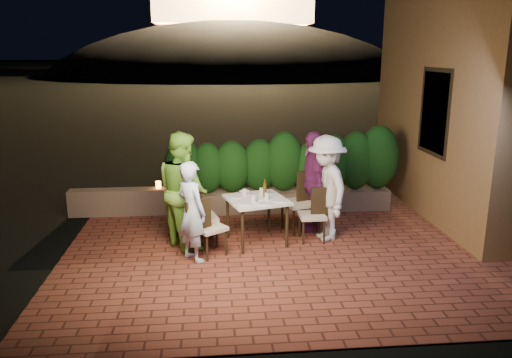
{
  "coord_description": "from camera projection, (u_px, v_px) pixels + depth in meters",
  "views": [
    {
      "loc": [
        -1.19,
        -7.05,
        3.04
      ],
      "look_at": [
        -0.47,
        0.71,
        1.05
      ],
      "focal_mm": 35.0,
      "sensor_mm": 36.0,
      "label": 1
    }
  ],
  "objects": [
    {
      "name": "glass_nw",
      "position": [
        254.0,
        198.0,
        7.82
      ],
      "size": [
        0.07,
        0.07,
        0.12
      ],
      "primitive_type": "cylinder",
      "color": "silver",
      "rests_on": "dining_table"
    },
    {
      "name": "dining_table",
      "position": [
        257.0,
        221.0,
        8.11
      ],
      "size": [
        1.12,
        1.12,
        0.75
      ],
      "primitive_type": null,
      "rotation": [
        0.0,
        0.0,
        0.27
      ],
      "color": "white",
      "rests_on": "ground"
    },
    {
      "name": "window_frame",
      "position": [
        436.0,
        112.0,
        8.86
      ],
      "size": [
        0.06,
        1.15,
        1.55
      ],
      "primitive_type": "cube",
      "color": "black",
      "rests_on": "building_wall"
    },
    {
      "name": "plate_sw",
      "position": [
        237.0,
        197.0,
        8.11
      ],
      "size": [
        0.21,
        0.21,
        0.01
      ],
      "primitive_type": "cylinder",
      "color": "white",
      "rests_on": "dining_table"
    },
    {
      "name": "plate_nw",
      "position": [
        246.0,
        204.0,
        7.73
      ],
      "size": [
        0.22,
        0.22,
        0.01
      ],
      "primitive_type": "cylinder",
      "color": "white",
      "rests_on": "dining_table"
    },
    {
      "name": "plate_ne",
      "position": [
        280.0,
        201.0,
        7.89
      ],
      "size": [
        0.23,
        0.23,
        0.01
      ],
      "primitive_type": "cylinder",
      "color": "white",
      "rests_on": "dining_table"
    },
    {
      "name": "bowl",
      "position": [
        245.0,
        193.0,
        8.29
      ],
      "size": [
        0.22,
        0.22,
        0.04
      ],
      "primitive_type": "imported",
      "rotation": [
        0.0,
        0.0,
        0.32
      ],
      "color": "white",
      "rests_on": "dining_table"
    },
    {
      "name": "beer_bottle",
      "position": [
        265.0,
        188.0,
        8.1
      ],
      "size": [
        0.06,
        0.06,
        0.29
      ],
      "primitive_type": null,
      "color": "#4F2F0D",
      "rests_on": "dining_table"
    },
    {
      "name": "chair_right_back",
      "position": [
        298.0,
        202.0,
        8.62
      ],
      "size": [
        0.63,
        0.63,
        1.06
      ],
      "primitive_type": null,
      "rotation": [
        0.0,
        0.0,
        3.5
      ],
      "color": "black",
      "rests_on": "ground"
    },
    {
      "name": "parapet",
      "position": [
        128.0,
        202.0,
        9.57
      ],
      "size": [
        2.2,
        0.3,
        0.5
      ],
      "primitive_type": "cube",
      "color": "brown",
      "rests_on": "ground"
    },
    {
      "name": "glass_se",
      "position": [
        262.0,
        191.0,
        8.21
      ],
      "size": [
        0.07,
        0.07,
        0.12
      ],
      "primitive_type": "cylinder",
      "color": "silver",
      "rests_on": "dining_table"
    },
    {
      "name": "plate_se",
      "position": [
        266.0,
        192.0,
        8.34
      ],
      "size": [
        0.24,
        0.24,
        0.01
      ],
      "primitive_type": "cylinder",
      "color": "white",
      "rests_on": "dining_table"
    },
    {
      "name": "building_wall",
      "position": [
        467.0,
        82.0,
        9.29
      ],
      "size": [
        1.6,
        5.0,
        5.0
      ],
      "primitive_type": "cube",
      "color": "olive",
      "rests_on": "ground"
    },
    {
      "name": "parapet_lamp",
      "position": [
        158.0,
        185.0,
        9.54
      ],
      "size": [
        0.1,
        0.1,
        0.14
      ],
      "primitive_type": "cylinder",
      "color": "orange",
      "rests_on": "parapet"
    },
    {
      "name": "window_pane",
      "position": [
        436.0,
        112.0,
        8.87
      ],
      "size": [
        0.08,
        1.0,
        1.4
      ],
      "primitive_type": "cube",
      "color": "black",
      "rests_on": "building_wall"
    },
    {
      "name": "diner_green",
      "position": [
        183.0,
        190.0,
        7.87
      ],
      "size": [
        1.08,
        1.14,
        1.86
      ],
      "primitive_type": "imported",
      "rotation": [
        0.0,
        0.0,
        2.13
      ],
      "color": "#7BC23C",
      "rests_on": "ground"
    },
    {
      "name": "diner_purple",
      "position": [
        313.0,
        181.0,
        8.61
      ],
      "size": [
        0.45,
        1.03,
        1.74
      ],
      "primitive_type": "imported",
      "rotation": [
        0.0,
        0.0,
        -1.54
      ],
      "color": "#69235D",
      "rests_on": "ground"
    },
    {
      "name": "diner_blue",
      "position": [
        192.0,
        212.0,
        7.33
      ],
      "size": [
        0.63,
        0.66,
        1.52
      ],
      "primitive_type": "imported",
      "rotation": [
        0.0,
        0.0,
        2.26
      ],
      "color": "silver",
      "rests_on": "ground"
    },
    {
      "name": "chair_left_back",
      "position": [
        202.0,
        216.0,
        7.99
      ],
      "size": [
        0.55,
        0.55,
        0.97
      ],
      "primitive_type": null,
      "rotation": [
        0.0,
        0.0,
        0.25
      ],
      "color": "black",
      "rests_on": "ground"
    },
    {
      "name": "terrace_floor",
      "position": [
        286.0,
        248.0,
        8.16
      ],
      "size": [
        7.0,
        6.0,
        0.15
      ],
      "primitive_type": "cube",
      "color": "brown",
      "rests_on": "ground"
    },
    {
      "name": "chair_left_front",
      "position": [
        210.0,
        227.0,
        7.58
      ],
      "size": [
        0.6,
        0.6,
        0.92
      ],
      "primitive_type": null,
      "rotation": [
        0.0,
        0.0,
        0.6
      ],
      "color": "black",
      "rests_on": "ground"
    },
    {
      "name": "ground",
      "position": [
        291.0,
        257.0,
        7.67
      ],
      "size": [
        400.0,
        400.0,
        0.0
      ],
      "primitive_type": "plane",
      "color": "black",
      "rests_on": "ground"
    },
    {
      "name": "glass_ne",
      "position": [
        267.0,
        196.0,
        7.95
      ],
      "size": [
        0.07,
        0.07,
        0.11
      ],
      "primitive_type": "cylinder",
      "color": "silver",
      "rests_on": "dining_table"
    },
    {
      "name": "plate_centre",
      "position": [
        259.0,
        198.0,
        8.02
      ],
      "size": [
        0.19,
        0.19,
        0.01
      ],
      "primitive_type": "cylinder",
      "color": "white",
      "rests_on": "dining_table"
    },
    {
      "name": "hedge",
      "position": [
        283.0,
        163.0,
        9.66
      ],
      "size": [
        4.0,
        0.7,
        1.1
      ],
      "primitive_type": null,
      "color": "#123C10",
      "rests_on": "planter"
    },
    {
      "name": "diner_white",
      "position": [
        326.0,
        188.0,
        8.16
      ],
      "size": [
        0.85,
        1.23,
        1.75
      ],
      "primitive_type": "imported",
      "rotation": [
        0.0,
        0.0,
        -1.38
      ],
      "color": "silver",
      "rests_on": "ground"
    },
    {
      "name": "chair_right_front",
      "position": [
        312.0,
        214.0,
        8.18
      ],
      "size": [
        0.42,
        0.42,
        0.91
      ],
      "primitive_type": null,
      "rotation": [
        0.0,
        0.0,
        3.15
      ],
      "color": "black",
      "rests_on": "ground"
    },
    {
      "name": "plate_front",
      "position": [
        265.0,
        204.0,
        7.74
      ],
      "size": [
        0.24,
        0.24,
        0.01
      ],
      "primitive_type": "cylinder",
      "color": "white",
      "rests_on": "dining_table"
    },
    {
      "name": "glass_sw",
      "position": [
        245.0,
        192.0,
        8.15
      ],
      "size": [
        0.07,
        0.07,
        0.12
      ],
      "primitive_type": "cylinder",
      "color": "silver",
      "rests_on": "dining_table"
    },
    {
      "name": "planter",
      "position": [
        283.0,
        200.0,
        9.85
      ],
      "size": [
        4.2,
        0.55,
        0.4
      ],
      "primitive_type": "cube",
      "color": "brown",
      "rests_on": "ground"
    },
    {
      "name": "hill",
      "position": [
        234.0,
        106.0,
        66.72
      ],
      "size": [
        52.0,
        40.0,
        22.0
      ],
      "primitive_type": "ellipsoid",
      "color": "black",
      "rests_on": "ground"
    }
  ]
}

